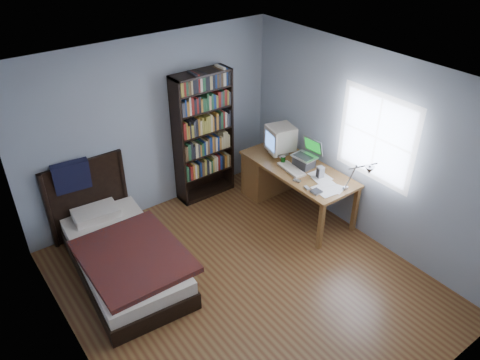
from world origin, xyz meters
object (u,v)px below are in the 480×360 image
(desk, at_px, (274,172))
(bed, at_px, (120,252))
(keyboard, at_px, (291,169))
(soda_can, at_px, (283,160))
(speaker, at_px, (320,172))
(bookshelf, at_px, (204,137))
(laptop, at_px, (305,159))
(desk_lamp, at_px, (366,172))
(crt_monitor, at_px, (280,138))

(desk, height_order, bed, bed)
(keyboard, distance_m, soda_can, 0.21)
(speaker, xyz_separation_m, bookshelf, (-0.84, 1.54, 0.16))
(laptop, bearing_deg, bookshelf, 126.54)
(bed, bearing_deg, soda_can, -3.79)
(speaker, distance_m, bookshelf, 1.77)
(speaker, bearing_deg, desk_lamp, -84.55)
(soda_can, bearing_deg, bookshelf, 125.42)
(desk, bearing_deg, desk_lamp, -90.05)
(soda_can, height_order, bed, bed)
(bookshelf, bearing_deg, laptop, -53.46)
(keyboard, distance_m, bookshelf, 1.37)
(keyboard, relative_size, bed, 0.21)
(desk_lamp, bearing_deg, keyboard, 96.39)
(desk_lamp, relative_size, keyboard, 1.30)
(desk, distance_m, laptop, 0.67)
(desk, xyz_separation_m, desk_lamp, (-0.00, -1.61, 0.78))
(speaker, bearing_deg, keyboard, 124.92)
(desk_lamp, xyz_separation_m, keyboard, (-0.13, 1.12, -0.45))
(soda_can, relative_size, bed, 0.05)
(crt_monitor, height_order, bed, crt_monitor)
(crt_monitor, bearing_deg, keyboard, -110.55)
(laptop, distance_m, desk_lamp, 1.16)
(desk, distance_m, bed, 2.56)
(keyboard, bearing_deg, bed, 177.59)
(speaker, height_order, bookshelf, bookshelf)
(laptop, distance_m, speaker, 0.35)
(crt_monitor, relative_size, soda_can, 3.85)
(crt_monitor, height_order, keyboard, crt_monitor)
(soda_can, bearing_deg, bed, 176.21)
(desk_lamp, relative_size, speaker, 3.55)
(laptop, xyz_separation_m, soda_can, (-0.20, 0.23, -0.05))
(crt_monitor, relative_size, speaker, 2.76)
(laptop, distance_m, bed, 2.74)
(bookshelf, bearing_deg, keyboard, -60.45)
(desk, relative_size, laptop, 4.41)
(desk, height_order, soda_can, soda_can)
(desk, relative_size, desk_lamp, 2.98)
(soda_can, height_order, bookshelf, bookshelf)
(crt_monitor, bearing_deg, laptop, -84.24)
(desk, distance_m, bookshelf, 1.18)
(laptop, bearing_deg, soda_can, 130.90)
(keyboard, relative_size, speaker, 2.74)
(desk, height_order, keyboard, keyboard)
(keyboard, distance_m, bed, 2.50)
(keyboard, bearing_deg, desk, 81.64)
(bed, bearing_deg, speaker, -15.80)
(soda_can, xyz_separation_m, bed, (-2.45, 0.16, -0.53))
(speaker, bearing_deg, laptop, 91.70)
(desk, distance_m, keyboard, 0.60)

